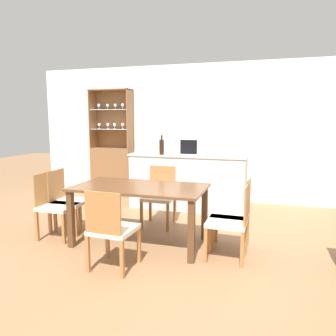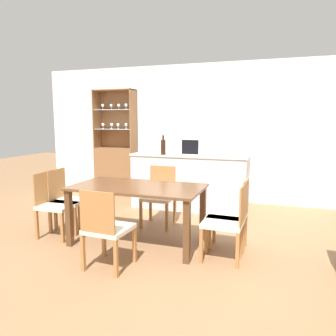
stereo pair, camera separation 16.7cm
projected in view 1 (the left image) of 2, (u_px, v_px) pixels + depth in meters
The scene contains 13 objects.
ground_plane at pixel (157, 249), 3.90m from camera, with size 18.00×18.00×0.00m, color #936B47.
wall_back at pixel (202, 133), 6.19m from camera, with size 6.80×0.06×2.55m.
kitchen_counter at pixel (188, 181), 5.65m from camera, with size 1.98×0.63×0.94m.
display_cabinet at pixel (113, 164), 6.64m from camera, with size 0.84×0.33×2.11m.
dining_table at pixel (140, 194), 3.99m from camera, with size 1.59×0.86×0.72m.
dining_chair_head_near at pixel (111, 229), 3.31m from camera, with size 0.44×0.44×0.84m.
dining_chair_head_far at pixel (159, 196), 4.74m from camera, with size 0.43×0.43×0.84m.
dining_chair_side_right_far at pixel (234, 215), 3.81m from camera, with size 0.44×0.44×0.84m.
dining_chair_side_right_near at pixel (231, 221), 3.57m from camera, with size 0.43×0.43×0.84m.
dining_chair_side_left_far at pixel (67, 201), 4.47m from camera, with size 0.44×0.44×0.84m.
dining_chair_side_left_near at pixel (55, 205), 4.23m from camera, with size 0.43×0.43×0.84m.
microwave at pixel (195, 146), 5.54m from camera, with size 0.45×0.35×0.27m.
wine_bottle at pixel (162, 147), 5.47m from camera, with size 0.08×0.08×0.33m.
Camera 1 is at (1.22, -3.51, 1.53)m, focal length 35.00 mm.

